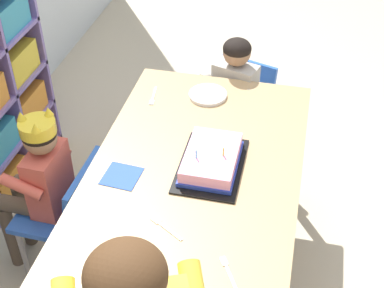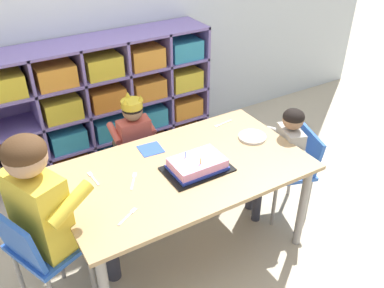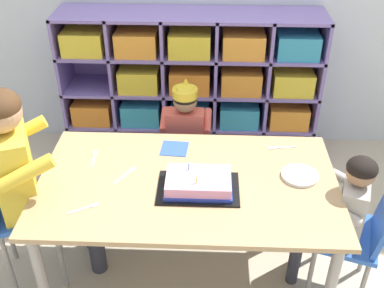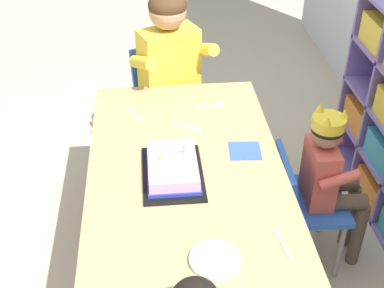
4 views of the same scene
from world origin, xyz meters
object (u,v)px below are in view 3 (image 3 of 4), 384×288
Objects in this scene: birthday_cake_on_tray at (198,184)px; fork_by_napkin at (126,174)px; child_with_crown at (186,128)px; adult_helper_seated at (29,167)px; classroom_chair_blue at (185,159)px; fork_scattered_mid_table at (280,147)px; classroom_chair_adult_side at (13,207)px; activity_table at (188,192)px; fork_at_table_front_edge at (86,208)px; paper_plate_stack at (300,176)px; guest_at_table_side at (341,208)px; classroom_chair_guest_side at (357,234)px; fork_beside_plate_stack at (94,157)px.

fork_by_napkin is (-0.34, 0.09, -0.03)m from birthday_cake_on_tray.
adult_helper_seated is at bearing 44.12° from child_with_crown.
fork_scattered_mid_table is (0.50, -0.24, 0.26)m from classroom_chair_blue.
fork_by_napkin is (0.54, 0.08, 0.16)m from classroom_chair_adult_side.
adult_helper_seated is 8.15× the size of fork_by_napkin.
fork_at_table_front_edge reaches higher than activity_table.
paper_plate_stack is 0.81m from fork_by_napkin.
classroom_chair_blue is 4.64× the size of fork_at_table_front_edge.
activity_table is 10.98× the size of fork_at_table_front_edge.
paper_plate_stack reaches higher than fork_at_table_front_edge.
classroom_chair_adult_side is at bearing -71.41° from guest_at_table_side.
child_with_crown is (0.00, 0.10, 0.15)m from classroom_chair_blue.
adult_helper_seated is (-0.73, 0.00, 0.12)m from activity_table.
classroom_chair_guest_side is at bearing 90.00° from guest_at_table_side.
fork_beside_plate_stack is (-0.47, 0.17, 0.07)m from activity_table.
adult_helper_seated is at bearing -60.97° from fork_beside_plate_stack.
classroom_chair_blue is 0.18m from child_with_crown.
classroom_chair_blue is at bearing 146.50° from fork_scattered_mid_table.
child_with_crown is 0.66m from fork_by_napkin.
paper_plate_stack is (1.36, 0.09, 0.16)m from classroom_chair_adult_side.
child_with_crown is 1.04× the size of guest_at_table_side.
activity_table is at bearing 176.37° from fork_at_table_front_edge.
child_with_crown is 0.64m from fork_beside_plate_stack.
classroom_chair_guest_side is at bearing -20.01° from paper_plate_stack.
birthday_cake_on_tray is 2.92× the size of fork_at_table_front_edge.
fork_scattered_mid_table is at bearing 32.47° from activity_table.
birthday_cake_on_tray is at bearing 167.95° from fork_at_table_front_edge.
classroom_chair_blue is 0.73× the size of guest_at_table_side.
adult_helper_seated reaches higher than fork_by_napkin.
child_with_crown is 0.77× the size of adult_helper_seated.
fork_at_table_front_edge is at bearing 3.01° from fork_by_napkin.
fork_by_napkin is at bearing 164.88° from birthday_cake_on_tray.
guest_at_table_side reaches higher than fork_at_table_front_edge.
adult_helper_seated reaches higher than guest_at_table_side.
classroom_chair_blue is 0.95m from guest_at_table_side.
paper_plate_stack is at bearing -108.43° from classroom_chair_adult_side.
paper_plate_stack is at bearing -82.73° from fork_scattered_mid_table.
fork_by_napkin is at bearing -178.82° from paper_plate_stack.
classroom_chair_adult_side reaches higher than paper_plate_stack.
fork_scattered_mid_table is at bearing 147.00° from child_with_crown.
birthday_cake_on_tray is 0.54m from fork_scattered_mid_table.
adult_helper_seated is at bearing 175.65° from birthday_cake_on_tray.
classroom_chair_guest_side is at bearing 117.37° from fork_by_napkin.
fork_by_napkin is at bearing -76.65° from classroom_chair_guest_side.
activity_table is 3.76× the size of birthday_cake_on_tray.
fork_by_napkin is (-1.10, 0.09, 0.25)m from classroom_chair_guest_side.
classroom_chair_guest_side is at bearing -114.40° from adult_helper_seated.
classroom_chair_adult_side is at bearing -177.18° from activity_table.
paper_plate_stack is at bearing 13.11° from birthday_cake_on_tray.
fork_by_napkin is at bearing 68.93° from child_with_crown.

